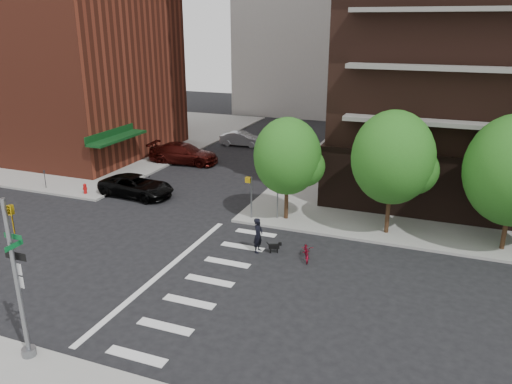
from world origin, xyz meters
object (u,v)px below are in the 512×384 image
(traffic_signal, at_px, (20,293))
(parked_car_maroon, at_px, (184,153))
(scooter, at_px, (307,251))
(dog_walker, at_px, (258,235))
(fire_hydrant, at_px, (85,188))
(parked_car_silver, at_px, (242,139))
(parked_car_black, at_px, (137,186))

(traffic_signal, distance_m, parked_car_maroon, 26.44)
(scooter, bearing_deg, dog_walker, 162.42)
(fire_hydrant, height_order, parked_car_silver, parked_car_silver)
(parked_car_maroon, bearing_deg, fire_hydrant, 161.05)
(fire_hydrant, height_order, dog_walker, dog_walker)
(fire_hydrant, height_order, parked_car_black, parked_car_black)
(parked_car_black, height_order, parked_car_maroon, parked_car_maroon)
(parked_car_maroon, relative_size, scooter, 3.66)
(scooter, bearing_deg, traffic_signal, -141.68)
(parked_car_maroon, distance_m, dog_walker, 18.54)
(dog_walker, bearing_deg, fire_hydrant, 77.54)
(traffic_signal, distance_m, dog_walker, 12.23)
(fire_hydrant, distance_m, scooter, 17.56)
(parked_car_maroon, bearing_deg, parked_car_silver, -21.67)
(parked_car_maroon, distance_m, parked_car_silver, 7.99)
(traffic_signal, xyz_separation_m, fire_hydrant, (-10.03, 15.29, -2.15))
(fire_hydrant, relative_size, parked_car_silver, 0.17)
(traffic_signal, bearing_deg, parked_car_silver, 99.59)
(parked_car_maroon, xyz_separation_m, parked_car_silver, (2.17, 7.69, -0.17))
(traffic_signal, distance_m, scooter, 13.57)
(parked_car_black, xyz_separation_m, parked_car_maroon, (-1.14, 8.72, 0.13))
(traffic_signal, height_order, dog_walker, traffic_signal)
(scooter, bearing_deg, fire_hydrant, 147.28)
(fire_hydrant, bearing_deg, parked_car_silver, 75.75)
(parked_car_black, height_order, parked_car_silver, parked_car_black)
(parked_car_maroon, bearing_deg, parked_car_black, -178.47)
(parked_car_silver, relative_size, dog_walker, 2.24)
(fire_hydrant, bearing_deg, parked_car_maroon, 76.95)
(scooter, bearing_deg, parked_car_maroon, 117.14)
(traffic_signal, height_order, scooter, traffic_signal)
(parked_car_silver, xyz_separation_m, dog_walker, (10.02, -21.65, 0.25))
(scooter, distance_m, dog_walker, 2.66)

